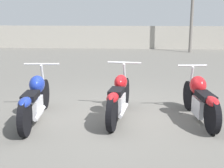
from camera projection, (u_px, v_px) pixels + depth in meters
The scene contains 5 objects.
ground_plane at pixel (112, 115), 6.23m from camera, with size 60.00×60.00×0.00m, color #5B5954.
fence_back at pixel (127, 37), 17.49m from camera, with size 40.00×0.04×1.27m.
motorcycle_slot_0 at pixel (35, 99), 5.81m from camera, with size 0.72×2.17×0.99m.
motorcycle_slot_1 at pixel (119, 98), 5.94m from camera, with size 0.70×2.04×1.01m.
motorcycle_slot_2 at pixel (201, 99), 5.83m from camera, with size 0.59×1.96×0.98m.
Camera 1 is at (0.42, -5.92, 2.01)m, focal length 50.00 mm.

